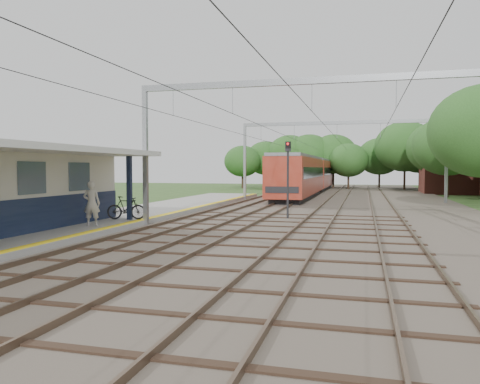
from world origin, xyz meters
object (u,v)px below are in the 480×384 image
(person, at_px, (92,203))
(bicycle, at_px, (126,208))
(signal_post, at_px, (288,170))
(train, at_px, (310,174))

(person, height_order, bicycle, person)
(signal_post, bearing_deg, person, -154.37)
(person, distance_m, signal_post, 10.96)
(bicycle, relative_size, signal_post, 0.44)
(train, height_order, signal_post, signal_post)
(person, relative_size, signal_post, 0.46)
(person, distance_m, train, 36.23)
(bicycle, bearing_deg, person, 162.73)
(person, relative_size, bicycle, 1.04)
(bicycle, height_order, signal_post, signal_post)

